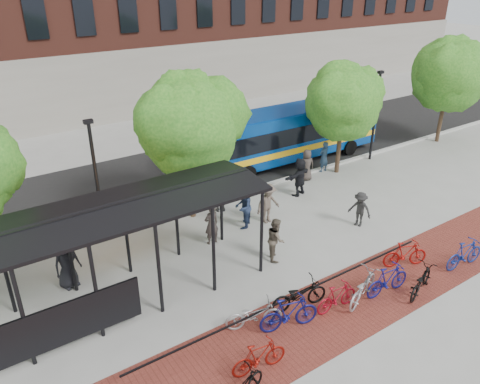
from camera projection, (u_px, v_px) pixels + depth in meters
ground at (291, 227)px, 20.26m from camera, size 160.00×160.00×0.00m
asphalt_street at (199, 168)px, 26.22m from camera, size 160.00×8.00×0.01m
curb at (239, 193)px, 23.22m from camera, size 160.00×0.25×0.12m
brick_strip at (341, 307)px, 15.52m from camera, size 24.00×3.00×0.01m
bike_rack_rail at (294, 307)px, 15.54m from camera, size 12.00×0.05×0.95m
bus_shelter at (103, 224)px, 14.49m from camera, size 10.60×3.07×3.60m
tree_b at (190, 120)px, 19.35m from camera, size 5.15×4.20×6.47m
tree_c at (344, 99)px, 24.08m from camera, size 4.66×3.80×5.92m
tree_d at (450, 71)px, 28.46m from camera, size 5.39×4.40×6.55m
lamp_post_left at (96, 179)px, 18.21m from camera, size 0.35×0.20×5.12m
lamp_post_right at (375, 113)px, 26.31m from camera, size 0.35×0.20×5.12m
bus at (290, 131)px, 26.50m from camera, size 11.50×2.94×3.09m
bike_1 at (259, 357)px, 12.86m from camera, size 1.73×0.69×1.01m
bike_2 at (254, 315)px, 14.46m from camera, size 1.92×1.26×0.96m
bike_3 at (289, 313)px, 14.36m from camera, size 2.03×1.04×1.17m
bike_4 at (299, 295)px, 15.28m from camera, size 2.09×1.08×1.05m
bike_5 at (337, 297)px, 15.21m from camera, size 1.66×0.55×0.99m
bike_6 at (363, 287)px, 15.62m from camera, size 2.13×1.34×1.06m
bike_7 at (388, 280)px, 15.94m from camera, size 1.89×0.67×1.11m
bike_8 at (421, 281)px, 16.00m from camera, size 1.98×1.20×0.98m
bike_9 at (405, 254)px, 17.44m from camera, size 1.80×1.15×1.05m
bike_11 at (465, 254)px, 17.37m from camera, size 1.92×0.71×1.13m
pedestrian_0 at (67, 262)px, 16.15m from camera, size 1.09×0.87×1.94m
pedestrian_1 at (211, 224)px, 18.76m from camera, size 0.64×0.42×1.74m
pedestrian_2 at (243, 207)px, 19.90m from camera, size 1.19×1.18×1.95m
pedestrian_3 at (268, 203)px, 20.31m from camera, size 1.20×0.71×1.83m
pedestrian_4 at (220, 192)px, 21.34m from camera, size 1.17×0.91×1.85m
pedestrian_5 at (300, 177)px, 22.79m from camera, size 1.86×0.97×1.91m
pedestrian_6 at (307, 165)px, 24.43m from camera, size 0.96×0.78×1.69m
pedestrian_7 at (324, 157)px, 25.48m from camera, size 0.64×0.44×1.71m
pedestrian_8 at (276, 239)px, 17.76m from camera, size 0.99×1.05×1.72m
pedestrian_9 at (360, 209)px, 20.09m from camera, size 0.88×1.16×1.59m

